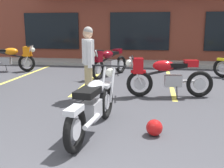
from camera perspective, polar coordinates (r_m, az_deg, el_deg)
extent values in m
plane|color=#3D3D42|center=(5.51, 0.73, -5.69)|extent=(80.00, 80.00, 0.00)
cube|color=#A8A59E|center=(12.21, 5.49, 4.46)|extent=(22.00, 1.80, 0.14)
cube|color=brown|center=(15.67, 6.53, 13.41)|extent=(15.88, 5.90, 4.12)
cube|color=black|center=(13.61, -12.63, 10.84)|extent=(2.71, 0.06, 1.70)
cube|color=black|center=(12.68, 5.79, 10.99)|extent=(2.71, 0.06, 1.70)
cube|color=#DBCC4C|center=(9.75, -18.50, 1.55)|extent=(0.12, 4.80, 0.01)
cube|color=#DBCC4C|center=(8.88, -4.10, 1.16)|extent=(0.12, 4.80, 0.01)
cube|color=#DBCC4C|center=(8.66, 12.14, 0.64)|extent=(0.12, 4.80, 0.01)
torus|color=black|center=(3.72, -7.78, -9.52)|extent=(0.17, 0.65, 0.64)
cylinder|color=#B7B7BC|center=(3.72, -7.78, -9.52)|extent=(0.09, 0.29, 0.29)
torus|color=black|center=(5.00, -1.24, -3.72)|extent=(0.17, 0.65, 0.64)
cylinder|color=#B7B7BC|center=(5.00, -1.24, -3.72)|extent=(0.09, 0.29, 0.29)
cylinder|color=silver|center=(5.04, -1.91, 0.16)|extent=(0.08, 0.33, 0.66)
cylinder|color=silver|center=(4.99, 0.06, 0.04)|extent=(0.08, 0.33, 0.66)
cylinder|color=black|center=(5.04, -0.68, 3.85)|extent=(0.66, 0.11, 0.03)
sphere|color=silver|center=(5.14, -0.42, 2.42)|extent=(0.19, 0.19, 0.17)
cube|color=silver|center=(4.97, -1.12, -0.26)|extent=(0.18, 0.37, 0.06)
cube|color=#9E9EA3|center=(4.25, -4.39, -5.50)|extent=(0.28, 0.42, 0.28)
cylinder|color=silver|center=(3.89, -4.30, -7.82)|extent=(0.13, 0.55, 0.07)
cylinder|color=black|center=(4.37, -3.54, -1.74)|extent=(0.17, 0.94, 0.26)
ellipsoid|color=silver|center=(4.37, -3.47, -0.66)|extent=(0.31, 0.51, 0.22)
cube|color=black|center=(4.04, -5.14, -1.75)|extent=(0.34, 0.55, 0.10)
cube|color=silver|center=(3.61, -8.03, -5.49)|extent=(0.20, 0.38, 0.08)
cylinder|color=black|center=(4.34, -6.91, -8.83)|extent=(0.14, 0.04, 0.29)
torus|color=black|center=(10.69, -17.54, 4.22)|extent=(0.65, 0.19, 0.64)
cylinder|color=#B7B7BC|center=(10.69, -17.54, 4.22)|extent=(0.29, 0.10, 0.29)
cylinder|color=silver|center=(10.71, -16.99, 5.99)|extent=(0.33, 0.09, 0.66)
cylinder|color=silver|center=(10.54, -17.28, 5.88)|extent=(0.33, 0.09, 0.66)
cylinder|color=black|center=(10.57, -16.82, 7.67)|extent=(0.13, 0.66, 0.03)
sphere|color=silver|center=(10.56, -16.36, 6.93)|extent=(0.19, 0.19, 0.17)
cube|color=orange|center=(10.65, -17.43, 5.82)|extent=(0.38, 0.19, 0.06)
cube|color=#9E9EA3|center=(10.96, -21.55, 4.54)|extent=(0.43, 0.30, 0.28)
cylinder|color=black|center=(10.86, -20.67, 5.82)|extent=(0.94, 0.20, 0.26)
ellipsoid|color=orange|center=(10.83, -20.52, 6.46)|extent=(0.56, 0.37, 0.26)
cube|color=orange|center=(10.63, -17.43, 6.57)|extent=(0.28, 0.31, 0.36)
cube|color=black|center=(10.96, -22.19, 6.49)|extent=(0.43, 0.30, 0.10)
cylinder|color=black|center=(11.18, -21.44, 3.34)|extent=(0.04, 0.14, 0.29)
torus|color=black|center=(9.76, 22.34, 3.17)|extent=(0.62, 0.37, 0.64)
cylinder|color=#B7B7BC|center=(9.76, 22.34, 3.17)|extent=(0.29, 0.18, 0.29)
cube|color=yellow|center=(9.73, 22.36, 4.81)|extent=(0.39, 0.30, 0.08)
torus|color=black|center=(9.85, 1.89, 4.14)|extent=(0.34, 0.63, 0.64)
cylinder|color=#B7B7BC|center=(9.85, 1.89, 4.14)|extent=(0.17, 0.29, 0.29)
torus|color=black|center=(8.65, -2.95, 3.02)|extent=(0.34, 0.63, 0.64)
cylinder|color=#B7B7BC|center=(8.65, -2.95, 3.02)|extent=(0.17, 0.29, 0.29)
cylinder|color=silver|center=(8.47, -2.87, 5.01)|extent=(0.17, 0.32, 0.66)
cylinder|color=silver|center=(8.57, -3.86, 5.09)|extent=(0.17, 0.32, 0.66)
cylinder|color=black|center=(8.42, -3.71, 7.16)|extent=(0.62, 0.29, 0.03)
sphere|color=silver|center=(8.37, -4.02, 6.16)|extent=(0.22, 0.22, 0.17)
cube|color=maroon|center=(8.57, -3.13, 4.96)|extent=(0.27, 0.39, 0.06)
cube|color=#9E9EA3|center=(9.29, -0.11, 4.17)|extent=(0.38, 0.46, 0.28)
cylinder|color=silver|center=(9.68, 0.36, 4.25)|extent=(0.28, 0.53, 0.07)
cylinder|color=black|center=(9.10, -0.79, 5.52)|extent=(0.42, 0.89, 0.26)
ellipsoid|color=maroon|center=(9.05, -0.93, 6.25)|extent=(0.48, 0.60, 0.26)
cube|color=maroon|center=(8.55, -3.18, 5.89)|extent=(0.35, 0.33, 0.36)
cube|color=black|center=(9.33, 0.22, 6.55)|extent=(0.38, 0.46, 0.10)
cube|color=maroon|center=(9.58, 1.18, 6.94)|extent=(0.31, 0.37, 0.16)
cylinder|color=black|center=(9.30, 1.06, 2.55)|extent=(0.13, 0.07, 0.29)
torus|color=black|center=(6.83, 17.99, -0.01)|extent=(0.65, 0.18, 0.64)
cylinder|color=#B7B7BC|center=(6.83, 17.99, -0.01)|extent=(0.29, 0.10, 0.29)
torus|color=black|center=(6.57, 5.84, 0.07)|extent=(0.65, 0.18, 0.64)
cylinder|color=#B7B7BC|center=(6.57, 5.84, 0.07)|extent=(0.29, 0.10, 0.29)
cylinder|color=silver|center=(6.42, 5.07, 2.70)|extent=(0.33, 0.08, 0.66)
cylinder|color=silver|center=(6.60, 4.98, 2.96)|extent=(0.33, 0.08, 0.66)
cylinder|color=black|center=(6.46, 4.36, 5.64)|extent=(0.12, 0.66, 0.03)
sphere|color=silver|center=(6.48, 3.63, 4.42)|extent=(0.19, 0.19, 0.17)
cube|color=#B70F14|center=(6.52, 5.55, 2.66)|extent=(0.37, 0.18, 0.06)
cube|color=#9E9EA3|center=(6.66, 12.74, 0.70)|extent=(0.43, 0.29, 0.28)
cylinder|color=silver|center=(6.88, 15.53, 0.57)|extent=(0.55, 0.14, 0.07)
cylinder|color=black|center=(6.59, 11.12, 2.76)|extent=(0.94, 0.18, 0.26)
ellipsoid|color=#B70F14|center=(6.56, 10.82, 3.80)|extent=(0.55, 0.36, 0.26)
cube|color=#B70F14|center=(6.49, 5.48, 3.88)|extent=(0.27, 0.31, 0.36)
cube|color=black|center=(6.62, 13.74, 3.92)|extent=(0.43, 0.29, 0.10)
cube|color=#B70F14|center=(6.68, 16.28, 4.20)|extent=(0.34, 0.24, 0.16)
cylinder|color=black|center=(6.56, 13.52, -1.85)|extent=(0.04, 0.14, 0.29)
cube|color=black|center=(6.22, -5.12, -3.25)|extent=(0.26, 0.19, 0.08)
cube|color=black|center=(6.41, -5.40, -2.79)|extent=(0.26, 0.19, 0.08)
cylinder|color=tan|center=(6.13, -4.83, 0.55)|extent=(0.20, 0.20, 0.80)
cylinder|color=tan|center=(6.33, -5.12, 0.91)|extent=(0.20, 0.20, 0.80)
cube|color=silver|center=(6.13, -5.09, 6.79)|extent=(0.35, 0.44, 0.56)
cylinder|color=silver|center=(5.89, -4.70, 6.19)|extent=(0.13, 0.13, 0.58)
cylinder|color=silver|center=(6.38, -5.43, 6.63)|extent=(0.13, 0.13, 0.58)
sphere|color=tan|center=(6.11, -5.16, 10.52)|extent=(0.29, 0.29, 0.22)
sphere|color=gray|center=(6.11, -5.07, 11.00)|extent=(0.28, 0.28, 0.21)
sphere|color=#B71414|center=(4.33, 8.91, -9.09)|extent=(0.26, 0.26, 0.26)
cube|color=black|center=(4.43, 8.92, -8.68)|extent=(0.18, 0.03, 0.09)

